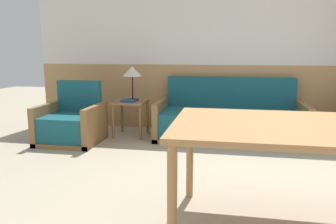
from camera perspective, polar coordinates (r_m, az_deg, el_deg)
name	(u,v)px	position (r m, az deg, el deg)	size (l,w,h in m)	color
ground_plane	(289,211)	(2.87, 20.33, -15.81)	(16.00, 16.00, 0.00)	#B2A58C
wall_back	(264,44)	(5.19, 16.34, 11.32)	(7.20, 0.06, 2.70)	tan
couch	(229,122)	(4.75, 10.62, -1.67)	(2.06, 0.88, 0.86)	olive
armchair	(71,125)	(4.70, -16.47, -2.11)	(0.80, 0.73, 0.83)	olive
side_table	(130,108)	(4.85, -6.55, 0.74)	(0.47, 0.47, 0.52)	olive
table_lamp	(132,73)	(4.86, -6.25, 6.81)	(0.29, 0.29, 0.50)	black
book_stack	(129,101)	(4.76, -6.87, 1.96)	(0.22, 0.17, 0.03)	#234799
dining_table	(328,135)	(2.36, 26.08, -3.64)	(2.01, 1.02, 0.77)	#B27F4C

